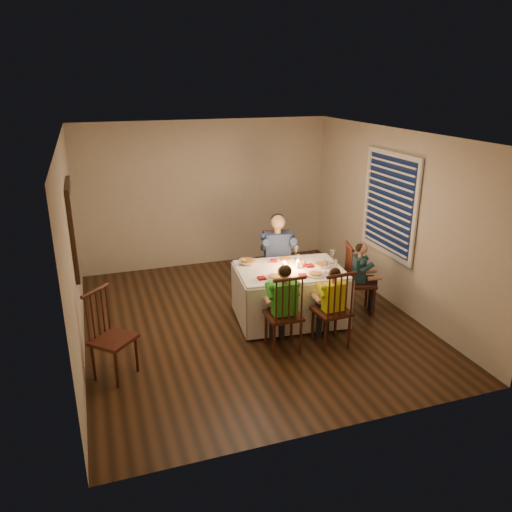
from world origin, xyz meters
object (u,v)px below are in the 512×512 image
object	(u,v)px
dining_table	(290,283)
chair_extra	(117,375)
chair_near_left	(283,348)
chair_end	(358,312)
chair_near_right	(330,343)
adult	(277,297)
serving_bowl	(247,262)
child_yellow	(330,343)
child_green	(283,348)
chair_adult	(277,297)
child_teal	(358,312)

from	to	relation	value
dining_table	chair_extra	xyz separation A→B (m)	(-2.45, -0.69, -0.55)
chair_near_left	chair_end	bearing A→B (deg)	-154.75
chair_near_right	chair_end	size ratio (longest dim) A/B	1.00
adult	serving_bowl	distance (m)	1.09
chair_extra	child_yellow	distance (m)	2.69
chair_near_right	child_yellow	size ratio (longest dim) A/B	0.98
dining_table	adult	bearing A→B (deg)	87.93
chair_near_left	child_green	xyz separation A→B (m)	(-0.00, -0.00, 0.00)
dining_table	serving_bowl	size ratio (longest dim) A/B	6.62
dining_table	chair_adult	distance (m)	0.95
chair_extra	child_green	bearing A→B (deg)	-47.26
chair_near_right	child_teal	bearing A→B (deg)	-142.65
dining_table	adult	xyz separation A→B (m)	(0.11, 0.77, -0.55)
dining_table	child_yellow	size ratio (longest dim) A/B	1.48
chair_extra	adult	size ratio (longest dim) A/B	0.79
chair_adult	chair_end	distance (m)	1.29
dining_table	chair_adult	bearing A→B (deg)	87.93
chair_end	adult	world-z (taller)	adult
child_green	child_teal	size ratio (longest dim) A/B	1.08
chair_extra	chair_adult	bearing A→B (deg)	-16.34
adult	serving_bowl	bearing A→B (deg)	-136.68
adult	dining_table	bearing A→B (deg)	-87.48
adult	child_yellow	size ratio (longest dim) A/B	1.26
child_yellow	child_green	bearing A→B (deg)	-11.64
chair_end	chair_extra	distance (m)	3.55
chair_end	child_teal	size ratio (longest dim) A/B	0.99
child_yellow	child_teal	distance (m)	1.08
serving_bowl	chair_adult	bearing A→B (deg)	32.74
dining_table	child_yellow	xyz separation A→B (m)	(0.24, -0.82, -0.55)
child_green	child_teal	xyz separation A→B (m)	(1.44, 0.62, 0.00)
chair_near_left	child_teal	world-z (taller)	child_teal
child_green	chair_near_right	bearing A→B (deg)	173.97
chair_near_left	chair_near_right	bearing A→B (deg)	173.97
chair_near_right	child_teal	xyz separation A→B (m)	(0.81, 0.71, 0.00)
chair_adult	serving_bowl	bearing A→B (deg)	-136.68
chair_extra	child_yellow	xyz separation A→B (m)	(2.69, -0.13, 0.00)
dining_table	child_yellow	distance (m)	1.02
child_green	child_teal	world-z (taller)	child_green
chair_near_left	chair_end	distance (m)	1.57
chair_adult	child_yellow	bearing A→B (deg)	-74.73
chair_adult	child_teal	bearing A→B (deg)	-32.43
chair_adult	chair_near_left	bearing A→B (deg)	-97.65
chair_end	chair_extra	world-z (taller)	chair_extra
chair_adult	adult	bearing A→B (deg)	0.00
chair_adult	child_green	xyz separation A→B (m)	(-0.50, -1.50, 0.00)
chair_extra	serving_bowl	size ratio (longest dim) A/B	4.45
adult	child_green	world-z (taller)	adult
chair_near_left	chair_near_right	xyz separation A→B (m)	(0.63, -0.09, 0.00)
chair_near_right	chair_end	distance (m)	1.08
chair_near_right	child_yellow	bearing A→B (deg)	180.00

